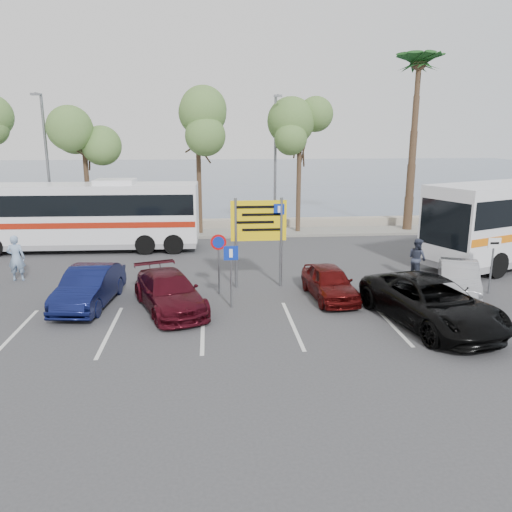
{
  "coord_description": "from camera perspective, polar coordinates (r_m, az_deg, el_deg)",
  "views": [
    {
      "loc": [
        -0.88,
        -16.01,
        6.03
      ],
      "look_at": [
        0.88,
        3.0,
        1.33
      ],
      "focal_mm": 35.0,
      "sensor_mm": 36.0,
      "label": 1
    }
  ],
  "objects": [
    {
      "name": "pedestrian_far",
      "position": [
        22.22,
        17.93,
        -0.27
      ],
      "size": [
        0.92,
        1.02,
        1.74
      ],
      "primitive_type": "imported",
      "rotation": [
        0.0,
        0.0,
        1.93
      ],
      "color": "#32384B",
      "rests_on": "ground"
    },
    {
      "name": "tree_right",
      "position": [
        30.49,
        5.02,
        14.05
      ],
      "size": [
        3.2,
        3.2,
        7.4
      ],
      "color": "#382619",
      "rests_on": "kerb_strip"
    },
    {
      "name": "sea",
      "position": [
        76.25,
        -4.68,
        9.27
      ],
      "size": [
        140.0,
        140.0,
        0.0
      ],
      "primitive_type": "plane",
      "color": "#43556B",
      "rests_on": "ground"
    },
    {
      "name": "kerb_strip",
      "position": [
        30.61,
        -3.55,
        2.6
      ],
      "size": [
        44.0,
        2.4,
        0.15
      ],
      "primitive_type": "cube",
      "color": "gray",
      "rests_on": "ground"
    },
    {
      "name": "sign_taxi",
      "position": [
        21.02,
        25.42,
        -0.19
      ],
      "size": [
        0.5,
        0.07,
        2.2
      ],
      "color": "slate",
      "rests_on": "ground"
    },
    {
      "name": "seawall",
      "position": [
        32.53,
        -3.67,
        3.67
      ],
      "size": [
        48.0,
        0.8,
        0.6
      ],
      "primitive_type": "cube",
      "color": "gray",
      "rests_on": "ground"
    },
    {
      "name": "car_maroon",
      "position": [
        17.71,
        -9.87,
        -4.06
      ],
      "size": [
        3.2,
        4.82,
        1.3
      ],
      "primitive_type": "imported",
      "rotation": [
        0.0,
        0.0,
        0.34
      ],
      "color": "#440B15",
      "rests_on": "ground"
    },
    {
      "name": "palm_tree",
      "position": [
        32.69,
        18.12,
        19.95
      ],
      "size": [
        4.8,
        4.8,
        11.2
      ],
      "color": "#382619",
      "rests_on": "kerb_strip"
    },
    {
      "name": "sign_parking",
      "position": [
        17.42,
        -2.87,
        -1.35
      ],
      "size": [
        0.5,
        0.07,
        2.25
      ],
      "color": "slate",
      "rests_on": "ground"
    },
    {
      "name": "street_lamp_right",
      "position": [
        29.82,
        2.23,
        11.08
      ],
      "size": [
        0.45,
        1.15,
        8.01
      ],
      "color": "slate",
      "rests_on": "kerb_strip"
    },
    {
      "name": "direction_sign",
      "position": [
        19.63,
        0.31,
        3.28
      ],
      "size": [
        2.2,
        0.12,
        3.6
      ],
      "color": "slate",
      "rests_on": "ground"
    },
    {
      "name": "car_red",
      "position": [
        18.84,
        8.4,
        -2.99
      ],
      "size": [
        1.74,
        3.75,
        1.24
      ],
      "primitive_type": "imported",
      "rotation": [
        0.0,
        0.0,
        0.08
      ],
      "color": "#4B0A0A",
      "rests_on": "ground"
    },
    {
      "name": "pedestrian_near",
      "position": [
        23.08,
        -25.73,
        -0.21
      ],
      "size": [
        0.73,
        0.5,
        1.94
      ],
      "primitive_type": "imported",
      "rotation": [
        0.0,
        0.0,
        3.19
      ],
      "color": "#859FC1",
      "rests_on": "ground"
    },
    {
      "name": "tree_left",
      "position": [
        30.84,
        -19.15,
        13.06
      ],
      "size": [
        3.2,
        3.2,
        7.2
      ],
      "color": "#382619",
      "rests_on": "kerb_strip"
    },
    {
      "name": "car_silver_b",
      "position": [
        20.6,
        22.15,
        -2.38
      ],
      "size": [
        2.75,
        4.09,
        1.27
      ],
      "primitive_type": "imported",
      "rotation": [
        0.0,
        0.0,
        -0.4
      ],
      "color": "#96979B",
      "rests_on": "ground"
    },
    {
      "name": "lane_markings",
      "position": [
        16.18,
        -5.88,
        -8.11
      ],
      "size": [
        12.02,
        4.2,
        0.01
      ],
      "primitive_type": null,
      "color": "silver",
      "rests_on": "ground"
    },
    {
      "name": "street_lamp_left",
      "position": [
        30.94,
        -22.81,
        10.14
      ],
      "size": [
        0.45,
        1.15,
        8.01
      ],
      "color": "slate",
      "rests_on": "kerb_strip"
    },
    {
      "name": "suv_black",
      "position": [
        17.03,
        19.42,
        -5.0
      ],
      "size": [
        3.65,
        5.89,
        1.52
      ],
      "primitive_type": "imported",
      "rotation": [
        0.0,
        0.0,
        0.22
      ],
      "color": "black",
      "rests_on": "ground"
    },
    {
      "name": "ground",
      "position": [
        17.13,
        -2.02,
        -6.78
      ],
      "size": [
        120.0,
        120.0,
        0.0
      ],
      "primitive_type": "plane",
      "color": "#373739",
      "rests_on": "ground"
    },
    {
      "name": "coach_bus_left",
      "position": [
        27.67,
        -19.19,
        4.13
      ],
      "size": [
        12.03,
        2.91,
        3.73
      ],
      "color": "white",
      "rests_on": "ground"
    },
    {
      "name": "sign_no_stop",
      "position": [
        18.93,
        -4.29,
        0.19
      ],
      "size": [
        0.6,
        0.08,
        2.35
      ],
      "color": "slate",
      "rests_on": "ground"
    },
    {
      "name": "tree_mid",
      "position": [
        30.02,
        -6.7,
        14.95
      ],
      "size": [
        3.2,
        3.2,
        8.0
      ],
      "color": "#382619",
      "rests_on": "kerb_strip"
    },
    {
      "name": "car_blue",
      "position": [
        18.82,
        -18.53,
        -3.36
      ],
      "size": [
        1.97,
        4.38,
        1.4
      ],
      "primitive_type": "imported",
      "rotation": [
        0.0,
        0.0,
        -0.12
      ],
      "color": "#0D133F",
      "rests_on": "ground"
    }
  ]
}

